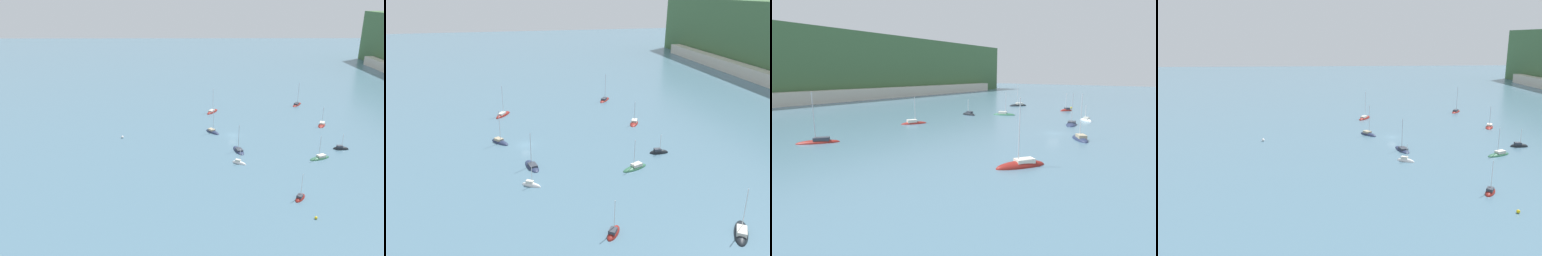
% 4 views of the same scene
% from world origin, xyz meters
% --- Properties ---
extents(ground_plane, '(600.00, 600.00, 0.00)m').
position_xyz_m(ground_plane, '(0.00, 0.00, 0.00)').
color(ground_plane, slate).
extents(sailboat_0, '(7.87, 6.46, 10.81)m').
position_xyz_m(sailboat_0, '(-38.03, 33.45, 0.14)').
color(sailboat_0, maroon).
rests_on(sailboat_0, ground_plane).
extents(sailboat_1, '(4.95, 7.55, 8.13)m').
position_xyz_m(sailboat_1, '(20.04, 24.62, 0.12)').
color(sailboat_1, '#2D6647').
rests_on(sailboat_1, ground_plane).
extents(sailboat_2, '(7.99, 6.43, 9.69)m').
position_xyz_m(sailboat_2, '(48.29, 34.06, 0.12)').
color(sailboat_2, black).
rests_on(sailboat_2, ground_plane).
extents(sailboat_3, '(2.10, 5.13, 6.15)m').
position_xyz_m(sailboat_3, '(12.79, 33.88, 0.09)').
color(sailboat_3, black).
rests_on(sailboat_3, ground_plane).
extents(sailboat_4, '(7.98, 6.25, 11.20)m').
position_xyz_m(sailboat_4, '(-27.48, -5.61, 0.10)').
color(sailboat_4, maroon).
rests_on(sailboat_4, ground_plane).
extents(sailboat_5, '(7.38, 5.43, 7.96)m').
position_xyz_m(sailboat_5, '(-10.47, 35.52, 0.14)').
color(sailboat_5, maroon).
rests_on(sailboat_5, ground_plane).
extents(sailboat_6, '(6.81, 5.84, 10.28)m').
position_xyz_m(sailboat_6, '(-3.25, -7.00, 0.12)').
color(sailboat_6, '#232D4C').
rests_on(sailboat_6, ground_plane).
extents(sailboat_7, '(7.77, 4.15, 9.27)m').
position_xyz_m(sailboat_7, '(13.93, 0.39, 0.09)').
color(sailboat_7, '#232D4C').
rests_on(sailboat_7, ground_plane).
extents(sailboat_8, '(4.99, 4.24, 7.36)m').
position_xyz_m(sailboat_8, '(43.62, 11.93, 0.12)').
color(sailboat_8, maroon).
rests_on(sailboat_8, ground_plane).
extents(sailboat_9, '(3.44, 4.51, 5.41)m').
position_xyz_m(sailboat_9, '(23.30, -0.68, 0.11)').
color(sailboat_9, white).
rests_on(sailboat_9, ground_plane).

